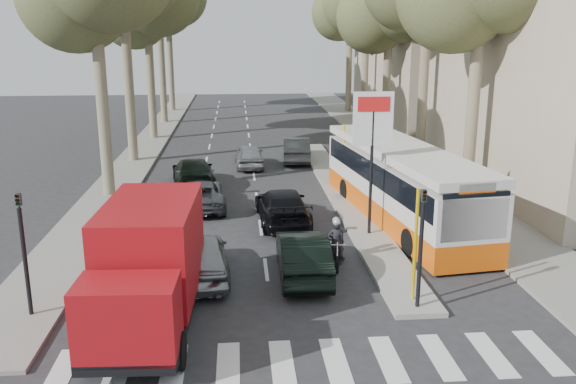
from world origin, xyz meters
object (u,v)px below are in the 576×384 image
silver_hatchback (201,256)px  dark_hatchback (303,255)px  red_truck (149,265)px  city_bus (401,182)px  motorcycle (336,242)px

silver_hatchback → dark_hatchback: 3.30m
red_truck → city_bus: 12.57m
silver_hatchback → city_bus: bearing=-150.8°
city_bus → silver_hatchback: bearing=-153.3°
red_truck → motorcycle: size_ratio=3.23×
silver_hatchback → red_truck: bearing=64.8°
city_bus → red_truck: bearing=-144.3°
silver_hatchback → city_bus: size_ratio=0.35×
silver_hatchback → red_truck: size_ratio=0.69×
red_truck → city_bus: red_truck is taller
motorcycle → red_truck: bearing=-137.9°
silver_hatchback → dark_hatchback: bearing=173.0°
red_truck → motorcycle: (5.71, 4.10, -0.99)m
dark_hatchback → city_bus: (4.69, 5.55, 0.96)m
silver_hatchback → motorcycle: bearing=-173.5°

